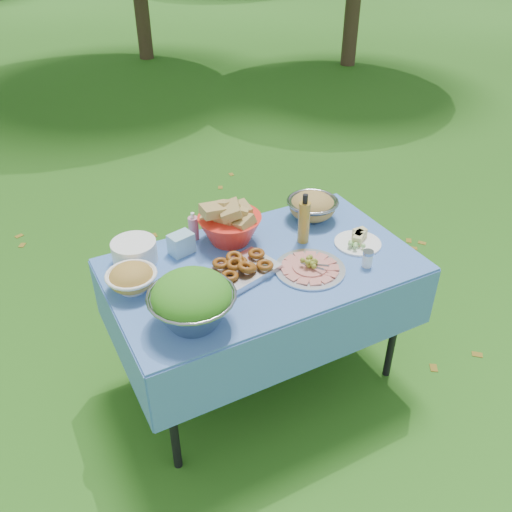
{
  "coord_description": "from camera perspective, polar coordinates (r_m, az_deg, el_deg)",
  "views": [
    {
      "loc": [
        -1.02,
        -1.86,
        2.26
      ],
      "look_at": [
        -0.04,
        0.0,
        0.82
      ],
      "focal_mm": 38.0,
      "sensor_mm": 36.0,
      "label": 1
    }
  ],
  "objects": [
    {
      "name": "sanitizer_bottle",
      "position": [
        2.77,
        -6.61,
        3.19
      ],
      "size": [
        0.06,
        0.06,
        0.15
      ],
      "primitive_type": "cylinder",
      "rotation": [
        0.0,
        0.0,
        -0.08
      ],
      "color": "#CF7F99",
      "rests_on": "picnic_table"
    },
    {
      "name": "bread_bowl",
      "position": [
        2.72,
        -2.79,
        3.56
      ],
      "size": [
        0.35,
        0.35,
        0.21
      ],
      "primitive_type": null,
      "rotation": [
        0.0,
        0.0,
        -0.09
      ],
      "color": "red",
      "rests_on": "picnic_table"
    },
    {
      "name": "oil_bottle",
      "position": [
        2.71,
        5.09,
        3.96
      ],
      "size": [
        0.07,
        0.07,
        0.27
      ],
      "primitive_type": "cylinder",
      "rotation": [
        0.0,
        0.0,
        0.21
      ],
      "color": "#B1872C",
      "rests_on": "picnic_table"
    },
    {
      "name": "ground",
      "position": [
        3.1,
        0.59,
        -12.37
      ],
      "size": [
        80.0,
        80.0,
        0.0
      ],
      "primitive_type": "plane",
      "color": "black",
      "rests_on": "ground"
    },
    {
      "name": "charcuterie_platter",
      "position": [
        2.55,
        5.73,
        -0.79
      ],
      "size": [
        0.34,
        0.34,
        0.08
      ],
      "primitive_type": "cylinder",
      "rotation": [
        0.0,
        0.0,
        -0.02
      ],
      "color": "silver",
      "rests_on": "picnic_table"
    },
    {
      "name": "fried_tray",
      "position": [
        2.51,
        -1.31,
        -1.23
      ],
      "size": [
        0.35,
        0.29,
        0.07
      ],
      "primitive_type": "cube",
      "rotation": [
        0.0,
        0.0,
        0.27
      ],
      "color": "silver",
      "rests_on": "picnic_table"
    },
    {
      "name": "cheese_plate",
      "position": [
        2.77,
        10.71,
        1.81
      ],
      "size": [
        0.3,
        0.3,
        0.06
      ],
      "primitive_type": "cylinder",
      "rotation": [
        0.0,
        0.0,
        -0.34
      ],
      "color": "white",
      "rests_on": "picnic_table"
    },
    {
      "name": "picnic_table",
      "position": [
        2.84,
        0.64,
        -7.1
      ],
      "size": [
        1.46,
        0.86,
        0.76
      ],
      "primitive_type": "cube",
      "color": "#81B9F8",
      "rests_on": "ground"
    },
    {
      "name": "pasta_bowl_white",
      "position": [
        2.47,
        -12.96,
        -2.25
      ],
      "size": [
        0.24,
        0.24,
        0.12
      ],
      "primitive_type": null,
      "rotation": [
        0.0,
        0.0,
        0.07
      ],
      "color": "white",
      "rests_on": "picnic_table"
    },
    {
      "name": "salad_bowl",
      "position": [
        2.21,
        -6.76,
        -4.66
      ],
      "size": [
        0.44,
        0.44,
        0.24
      ],
      "primitive_type": null,
      "rotation": [
        0.0,
        0.0,
        -0.27
      ],
      "color": "gray",
      "rests_on": "picnic_table"
    },
    {
      "name": "plate_stack",
      "position": [
        2.66,
        -12.68,
        0.49
      ],
      "size": [
        0.24,
        0.24,
        0.11
      ],
      "primitive_type": "cylinder",
      "rotation": [
        0.0,
        0.0,
        0.11
      ],
      "color": "white",
      "rests_on": "picnic_table"
    },
    {
      "name": "shaker",
      "position": [
        2.62,
        11.66,
        -0.27
      ],
      "size": [
        0.06,
        0.06,
        0.08
      ],
      "primitive_type": "cylinder",
      "rotation": [
        0.0,
        0.0,
        0.12
      ],
      "color": "white",
      "rests_on": "picnic_table"
    },
    {
      "name": "pasta_bowl_steel",
      "position": [
        2.95,
        5.96,
        5.26
      ],
      "size": [
        0.3,
        0.3,
        0.15
      ],
      "primitive_type": null,
      "rotation": [
        0.0,
        0.0,
        -0.12
      ],
      "color": "gray",
      "rests_on": "picnic_table"
    },
    {
      "name": "wipes_box",
      "position": [
        2.68,
        -7.87,
        1.3
      ],
      "size": [
        0.13,
        0.11,
        0.1
      ],
      "primitive_type": "cube",
      "rotation": [
        0.0,
        0.0,
        0.24
      ],
      "color": "#97CEE6",
      "rests_on": "picnic_table"
    }
  ]
}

